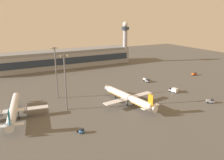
{
  "coord_description": "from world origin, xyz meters",
  "views": [
    {
      "loc": [
        -67.62,
        -100.48,
        48.57
      ],
      "look_at": [
        4.35,
        35.39,
        4.0
      ],
      "focal_mm": 35.85,
      "sensor_mm": 36.0,
      "label": 1
    }
  ],
  "objects_px": {
    "control_tower": "(125,39)",
    "apron_light_west": "(56,70)",
    "airplane_mid_apron": "(14,110)",
    "fuel_truck": "(146,80)",
    "baggage_tractor": "(210,101)",
    "pushback_tug": "(81,131)",
    "cargo_loader": "(194,74)",
    "airplane_far_stand": "(128,97)",
    "apron_light_east": "(65,80)",
    "catering_truck": "(174,90)"
  },
  "relations": [
    {
      "from": "baggage_tractor",
      "to": "catering_truck",
      "type": "bearing_deg",
      "value": -126.8
    },
    {
      "from": "control_tower",
      "to": "baggage_tractor",
      "type": "height_order",
      "value": "control_tower"
    },
    {
      "from": "control_tower",
      "to": "airplane_mid_apron",
      "type": "xyz_separation_m",
      "value": [
        -118.42,
        -91.14,
        -20.29
      ]
    },
    {
      "from": "baggage_tractor",
      "to": "apron_light_west",
      "type": "bearing_deg",
      "value": -82.58
    },
    {
      "from": "apron_light_east",
      "to": "control_tower",
      "type": "bearing_deg",
      "value": 45.38
    },
    {
      "from": "cargo_loader",
      "to": "apron_light_west",
      "type": "bearing_deg",
      "value": -89.74
    },
    {
      "from": "apron_light_east",
      "to": "pushback_tug",
      "type": "bearing_deg",
      "value": -94.04
    },
    {
      "from": "airplane_far_stand",
      "to": "baggage_tractor",
      "type": "xyz_separation_m",
      "value": [
        42.7,
        -20.42,
        -2.92
      ]
    },
    {
      "from": "apron_light_west",
      "to": "airplane_far_stand",
      "type": "bearing_deg",
      "value": -41.21
    },
    {
      "from": "catering_truck",
      "to": "cargo_loader",
      "type": "height_order",
      "value": "catering_truck"
    },
    {
      "from": "airplane_far_stand",
      "to": "cargo_loader",
      "type": "xyz_separation_m",
      "value": [
        83.15,
        28.55,
        -2.92
      ]
    },
    {
      "from": "pushback_tug",
      "to": "apron_light_west",
      "type": "distance_m",
      "value": 49.54
    },
    {
      "from": "apron_light_west",
      "to": "apron_light_east",
      "type": "bearing_deg",
      "value": -90.86
    },
    {
      "from": "airplane_mid_apron",
      "to": "catering_truck",
      "type": "distance_m",
      "value": 96.5
    },
    {
      "from": "apron_light_east",
      "to": "apron_light_west",
      "type": "distance_m",
      "value": 19.67
    },
    {
      "from": "airplane_mid_apron",
      "to": "cargo_loader",
      "type": "distance_m",
      "value": 143.07
    },
    {
      "from": "pushback_tug",
      "to": "catering_truck",
      "type": "relative_size",
      "value": 0.6
    },
    {
      "from": "airplane_mid_apron",
      "to": "apron_light_west",
      "type": "relative_size",
      "value": 1.35
    },
    {
      "from": "airplane_mid_apron",
      "to": "catering_truck",
      "type": "height_order",
      "value": "airplane_mid_apron"
    },
    {
      "from": "baggage_tractor",
      "to": "pushback_tug",
      "type": "bearing_deg",
      "value": -51.28
    },
    {
      "from": "control_tower",
      "to": "apron_light_east",
      "type": "relative_size",
      "value": 1.43
    },
    {
      "from": "control_tower",
      "to": "apron_light_west",
      "type": "xyz_separation_m",
      "value": [
        -92.23,
        -74.11,
        -6.9
      ]
    },
    {
      "from": "fuel_truck",
      "to": "apron_light_west",
      "type": "xyz_separation_m",
      "value": [
        -68.62,
        -2.98,
        16.11
      ]
    },
    {
      "from": "control_tower",
      "to": "airplane_far_stand",
      "type": "distance_m",
      "value": 120.47
    },
    {
      "from": "fuel_truck",
      "to": "apron_light_east",
      "type": "relative_size",
      "value": 0.22
    },
    {
      "from": "pushback_tug",
      "to": "baggage_tractor",
      "type": "height_order",
      "value": "baggage_tractor"
    },
    {
      "from": "control_tower",
      "to": "catering_truck",
      "type": "relative_size",
      "value": 7.18
    },
    {
      "from": "cargo_loader",
      "to": "apron_light_west",
      "type": "distance_m",
      "value": 116.99
    },
    {
      "from": "control_tower",
      "to": "airplane_mid_apron",
      "type": "distance_m",
      "value": 150.8
    },
    {
      "from": "cargo_loader",
      "to": "control_tower",
      "type": "bearing_deg",
      "value": -162.04
    },
    {
      "from": "airplane_mid_apron",
      "to": "cargo_loader",
      "type": "xyz_separation_m",
      "value": [
        142.04,
        16.94,
        -2.91
      ]
    },
    {
      "from": "cargo_loader",
      "to": "apron_light_east",
      "type": "distance_m",
      "value": 118.8
    },
    {
      "from": "apron_light_east",
      "to": "apron_light_west",
      "type": "xyz_separation_m",
      "value": [
        0.3,
        19.66,
        0.79
      ]
    },
    {
      "from": "airplane_far_stand",
      "to": "pushback_tug",
      "type": "xyz_separation_m",
      "value": [
        -34.91,
        -18.05,
        -3.03
      ]
    },
    {
      "from": "control_tower",
      "to": "cargo_loader",
      "type": "relative_size",
      "value": 10.22
    },
    {
      "from": "apron_light_west",
      "to": "airplane_mid_apron",
      "type": "bearing_deg",
      "value": -146.96
    },
    {
      "from": "airplane_far_stand",
      "to": "fuel_truck",
      "type": "distance_m",
      "value": 47.93
    },
    {
      "from": "pushback_tug",
      "to": "baggage_tractor",
      "type": "relative_size",
      "value": 0.8
    },
    {
      "from": "airplane_far_stand",
      "to": "airplane_mid_apron",
      "type": "relative_size",
      "value": 1.0
    },
    {
      "from": "baggage_tractor",
      "to": "apron_light_west",
      "type": "height_order",
      "value": "apron_light_west"
    },
    {
      "from": "apron_light_west",
      "to": "catering_truck",
      "type": "bearing_deg",
      "value": -19.64
    },
    {
      "from": "cargo_loader",
      "to": "apron_light_east",
      "type": "height_order",
      "value": "apron_light_east"
    },
    {
      "from": "airplane_mid_apron",
      "to": "fuel_truck",
      "type": "bearing_deg",
      "value": 21.08
    },
    {
      "from": "control_tower",
      "to": "cargo_loader",
      "type": "distance_m",
      "value": 81.25
    },
    {
      "from": "airplane_far_stand",
      "to": "catering_truck",
      "type": "bearing_deg",
      "value": -2.29
    },
    {
      "from": "control_tower",
      "to": "pushback_tug",
      "type": "height_order",
      "value": "control_tower"
    },
    {
      "from": "baggage_tractor",
      "to": "cargo_loader",
      "type": "height_order",
      "value": "same"
    },
    {
      "from": "control_tower",
      "to": "apron_light_west",
      "type": "distance_m",
      "value": 118.52
    },
    {
      "from": "airplane_mid_apron",
      "to": "fuel_truck",
      "type": "relative_size",
      "value": 6.6
    },
    {
      "from": "pushback_tug",
      "to": "baggage_tractor",
      "type": "distance_m",
      "value": 77.64
    }
  ]
}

